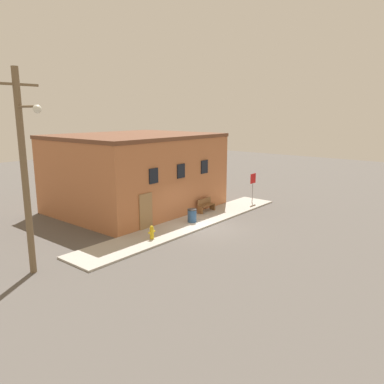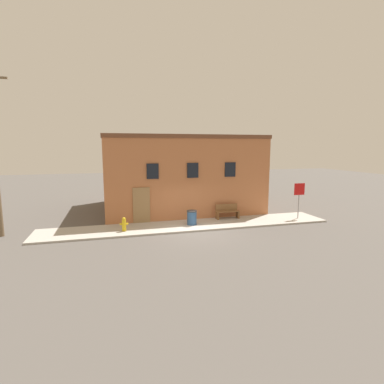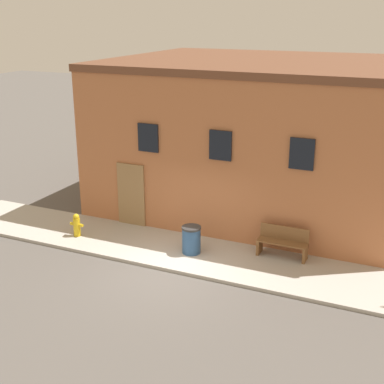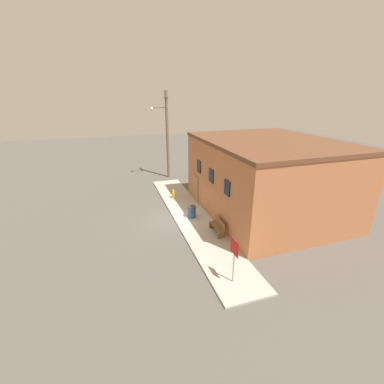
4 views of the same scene
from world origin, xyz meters
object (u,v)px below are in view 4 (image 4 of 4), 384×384
object	(u,v)px
bench	(218,226)
fire_hydrant	(173,194)
trash_bin	(192,212)
stop_sign	(234,253)
utility_pole	(167,133)

from	to	relation	value
bench	fire_hydrant	bearing A→B (deg)	-169.17
bench	trash_bin	bearing A→B (deg)	-161.22
fire_hydrant	stop_sign	bearing A→B (deg)	0.54
stop_sign	trash_bin	world-z (taller)	stop_sign
fire_hydrant	utility_pole	size ratio (longest dim) A/B	0.09
bench	trash_bin	size ratio (longest dim) A/B	1.75
trash_bin	utility_pole	world-z (taller)	utility_pole
fire_hydrant	utility_pole	distance (m)	7.40
fire_hydrant	trash_bin	bearing A→B (deg)	5.33
bench	utility_pole	distance (m)	13.11
bench	utility_pole	bearing A→B (deg)	-178.83
utility_pole	stop_sign	bearing A→B (deg)	-2.94
trash_bin	bench	bearing A→B (deg)	18.78
stop_sign	trash_bin	bearing A→B (deg)	177.86
fire_hydrant	bench	world-z (taller)	bench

